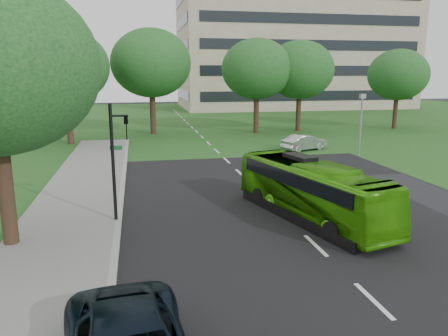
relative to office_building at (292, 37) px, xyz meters
name	(u,v)px	position (x,y,z in m)	size (l,w,h in m)	color
ground	(296,227)	(-21.96, -61.96, -12.50)	(160.00, 160.00, 0.00)	black
street_surfaces	(203,142)	(-22.34, -39.21, -12.47)	(120.00, 120.00, 0.15)	black
office_building	(292,37)	(0.00, 0.00, 0.00)	(40.10, 20.10, 25.00)	tan
tree_park_a	(65,66)	(-33.93, -37.87, -5.82)	(7.41, 7.41, 9.84)	black
tree_park_b	(151,63)	(-26.52, -32.64, -5.42)	(8.01, 8.01, 10.51)	black
tree_park_c	(257,69)	(-15.92, -33.82, -5.98)	(7.24, 7.24, 9.62)	black
tree_park_d	(300,70)	(-11.08, -33.29, -6.05)	(7.20, 7.20, 9.53)	black
tree_park_e	(398,75)	(0.20, -33.66, -6.57)	(6.54, 6.54, 8.72)	black
bus	(311,191)	(-20.96, -60.96, -11.28)	(2.06, 8.79, 2.45)	#3B9A0D
sedan	(304,142)	(-14.95, -44.96, -11.85)	(1.37, 3.93, 1.29)	#ACACB1
traffic_light	(117,154)	(-29.00, -59.96, -9.59)	(0.79, 0.22, 4.96)	black
camera_pole	(361,117)	(-11.96, -48.38, -9.50)	(0.43, 0.38, 4.65)	gray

